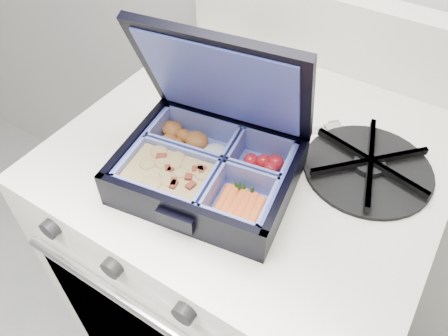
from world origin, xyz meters
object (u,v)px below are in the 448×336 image
Objects in this scene: stove at (250,275)px; fork at (289,134)px; burner_grate at (369,164)px; bento_box at (208,171)px.

fork reaches higher than stove.
stove is 4.58× the size of burner_grate.
bento_box is (-0.02, -0.13, 0.48)m from stove.
bento_box reaches higher than fork.
bento_box is 1.51× the size of fork.
fork is (0.05, 0.16, -0.03)m from bento_box.
stove is at bearing -95.40° from fork.
bento_box reaches higher than stove.
bento_box is 1.25× the size of burner_grate.
fork is at bearing 177.23° from burner_grate.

